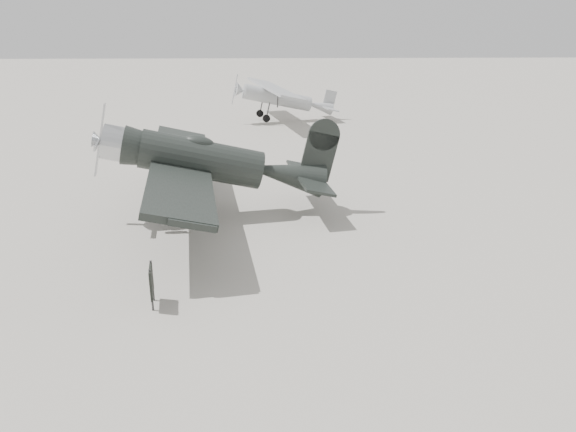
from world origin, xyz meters
name	(u,v)px	position (x,y,z in m)	size (l,w,h in m)	color
ground	(231,271)	(0.00, 0.00, 0.00)	(160.00, 160.00, 0.00)	gray
lowwing_monoplane	(213,162)	(-0.89, 4.80, 2.05)	(8.64, 12.06, 3.87)	black
highwing_monoplane	(282,95)	(1.98, 23.83, 1.80)	(7.27, 10.16, 2.87)	#9B9EA0
sign_board	(151,282)	(-1.88, -2.00, 0.69)	(0.17, 0.79, 1.15)	#333333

